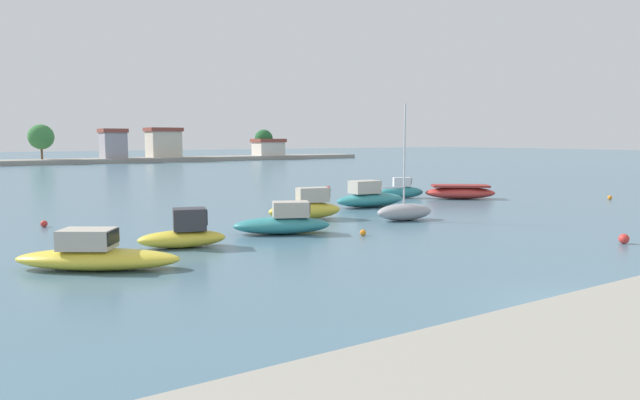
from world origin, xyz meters
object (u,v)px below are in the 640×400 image
Objects in this scene: moored_boat_0 at (96,256)px; moored_boat_5 at (369,197)px; moored_boat_1 at (184,233)px; moored_boat_3 at (306,208)px; mooring_buoy_2 at (610,198)px; mooring_buoy_4 at (44,224)px; moored_boat_7 at (460,192)px; mooring_buoy_0 at (328,188)px; mooring_buoy_1 at (624,239)px; moored_boat_2 at (283,222)px; mooring_buoy_3 at (363,233)px; moored_boat_6 at (402,191)px; moored_boat_4 at (404,211)px.

moored_boat_0 is 20.85m from moored_boat_5.
moored_boat_3 reaches higher than moored_boat_1.
mooring_buoy_2 is 0.91× the size of mooring_buoy_4.
moored_boat_0 reaches higher than mooring_buoy_2.
moored_boat_7 is at bearing -4.07° from mooring_buoy_4.
mooring_buoy_4 is (-3.98, 9.00, -0.40)m from moored_boat_1.
mooring_buoy_1 reaches higher than mooring_buoy_0.
moored_boat_3 reaches higher than mooring_buoy_2.
mooring_buoy_0 is at bearing 147.94° from moored_boat_7.
moored_boat_0 is 13.04× the size of mooring_buoy_1.
moored_boat_2 is 11.63m from moored_boat_5.
moored_boat_5 reaches higher than mooring_buoy_3.
moored_boat_6 reaches higher than mooring_buoy_4.
mooring_buoy_0 is 1.32× the size of mooring_buoy_3.
mooring_buoy_0 is at bearing 75.47° from moored_boat_2.
moored_boat_3 is at bearing 43.25° from moored_boat_1.
mooring_buoy_0 is at bearing 125.11° from moored_boat_6.
moored_boat_5 is (18.81, 8.99, 0.13)m from moored_boat_0.
moored_boat_3 is 10.18× the size of mooring_buoy_1.
moored_boat_2 is 0.76× the size of moored_boat_4.
mooring_buoy_0 is 1.23× the size of mooring_buoy_2.
moored_boat_5 reaches higher than mooring_buoy_1.
mooring_buoy_1 is at bearing -82.52° from moored_boat_5.
moored_boat_4 reaches higher than moored_boat_0.
moored_boat_5 is at bearing -6.65° from mooring_buoy_4.
moored_boat_2 is at bearing -166.35° from moored_boat_4.
moored_boat_3 is 6.02m from mooring_buoy_3.
mooring_buoy_2 is at bearing 24.88° from moored_boat_2.
moored_boat_5 is 8.64m from moored_boat_7.
moored_boat_6 reaches higher than mooring_buoy_2.
mooring_buoy_1 is at bearing -61.50° from moored_boat_4.
mooring_buoy_1 is (15.72, -9.43, -0.36)m from moored_boat_1.
moored_boat_5 is 11.20m from mooring_buoy_3.
moored_boat_4 is 12.50m from moored_boat_7.
moored_boat_2 is at bearing 51.89° from moored_boat_0.
moored_boat_4 reaches higher than mooring_buoy_2.
moored_boat_2 is 4.88m from moored_boat_3.
moored_boat_6 is 0.64× the size of moored_boat_7.
moored_boat_3 is at bearing -126.77° from moored_boat_6.
moored_boat_1 is 18.34m from mooring_buoy_1.
moored_boat_5 is 0.98× the size of moored_boat_7.
moored_boat_7 is 18.10m from mooring_buoy_3.
mooring_buoy_0 is 27.62m from mooring_buoy_1.
moored_boat_1 is 22.57m from moored_boat_6.
moored_boat_0 is 16.22× the size of mooring_buoy_4.
moored_boat_7 reaches higher than mooring_buoy_2.
moored_boat_2 reaches higher than mooring_buoy_0.
moored_boat_1 is 7.99m from mooring_buoy_3.
moored_boat_0 is 20.91m from mooring_buoy_1.
moored_boat_3 is 0.83× the size of moored_boat_7.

